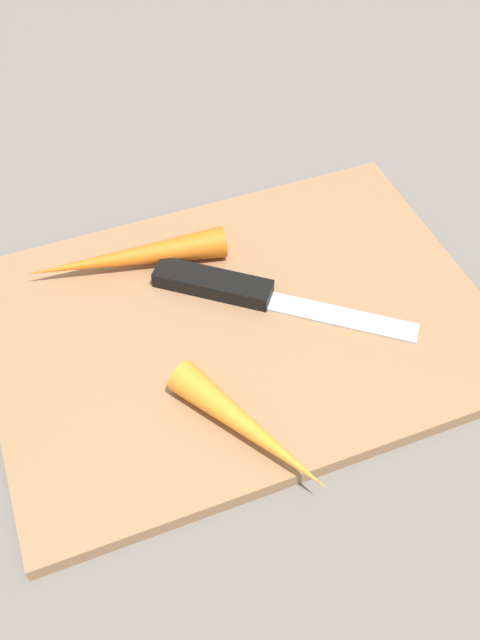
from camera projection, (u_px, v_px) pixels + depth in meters
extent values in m
plane|color=slate|center=(240.00, 330.00, 0.52)|extent=(1.40, 1.40, 0.00)
cube|color=#99704C|center=(240.00, 325.00, 0.52)|extent=(0.36, 0.26, 0.01)
cube|color=#B7B7BC|center=(343.00, 317.00, 0.51)|extent=(0.10, 0.08, 0.00)
cube|color=black|center=(213.00, 283.00, 0.53)|extent=(0.08, 0.07, 0.01)
cone|color=orange|center=(249.00, 429.00, 0.44)|extent=(0.08, 0.12, 0.02)
cone|color=orange|center=(127.00, 258.00, 0.54)|extent=(0.16, 0.05, 0.02)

